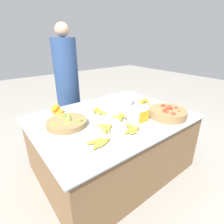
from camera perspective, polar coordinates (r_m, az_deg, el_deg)
The scene contains 14 objects.
ground_plane at distance 2.16m, azimuth -0.00°, elevation -17.10°, with size 12.00×12.00×0.00m, color gray.
market_table at distance 1.97m, azimuth -0.00°, elevation -9.94°, with size 1.59×1.20×0.64m.
lime_bowl at distance 1.67m, azimuth -14.57°, elevation -3.37°, with size 0.37×0.37×0.09m.
tomato_basket at distance 1.88m, azimuth 17.70°, elevation -0.25°, with size 0.38×0.38×0.11m.
orange_pile at distance 1.92m, azimuth -17.47°, elevation 0.38°, with size 0.12×0.20×0.12m.
metal_bowl at distance 2.16m, azimuth 1.89°, elevation 3.62°, with size 0.38×0.38×0.07m.
price_sign at distance 1.69m, azimuth 10.48°, elevation -1.61°, with size 0.13×0.01×0.11m.
banana_bunch_back_center at distance 1.53m, azimuth 6.50°, elevation -5.48°, with size 0.20×0.15×0.06m.
banana_bunch_middle_right at distance 1.56m, azimuth -1.96°, elevation -5.15°, with size 0.16×0.20×0.04m.
banana_bunch_front_right at distance 1.89m, azimuth -4.20°, elevation 0.20°, with size 0.15×0.19×0.05m.
banana_bunch_front_center at distance 2.23m, azimuth 10.59°, elevation 3.52°, with size 0.18×0.20×0.06m.
banana_bunch_front_left at distance 1.36m, azimuth -4.27°, elevation -9.85°, with size 0.21×0.13×0.03m.
banana_bunch_middle_left at distance 1.77m, azimuth 2.90°, elevation -1.35°, with size 0.17×0.18×0.05m.
vendor_person at distance 2.61m, azimuth -14.25°, elevation 7.58°, with size 0.33×0.33×1.58m.
Camera 1 is at (-1.02, -1.30, 1.39)m, focal length 28.00 mm.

